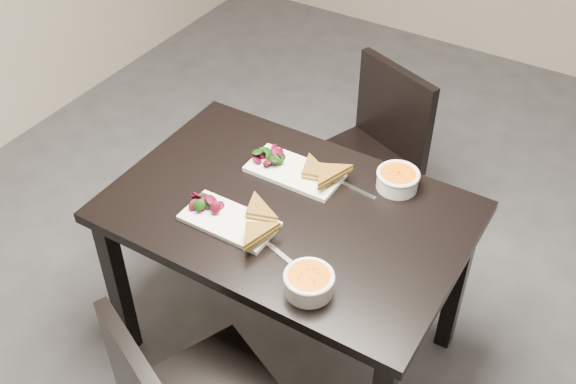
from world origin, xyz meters
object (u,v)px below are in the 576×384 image
at_px(table, 288,229).
at_px(soup_bowl_far, 398,179).
at_px(chair_far, 372,149).
at_px(plate_near, 229,221).
at_px(soup_bowl_near, 309,282).
at_px(plate_far, 295,172).

bearing_deg(table, soup_bowl_far, 46.98).
height_order(chair_far, plate_near, chair_far).
bearing_deg(table, plate_near, -127.60).
xyz_separation_m(chair_far, soup_bowl_far, (0.30, -0.48, 0.30)).
distance_m(chair_far, soup_bowl_near, 1.13).
xyz_separation_m(soup_bowl_near, soup_bowl_far, (0.03, 0.57, -0.00)).
bearing_deg(soup_bowl_far, table, -133.02).
bearing_deg(plate_near, plate_far, 80.85).
height_order(chair_far, plate_far, chair_far).
relative_size(chair_far, soup_bowl_far, 5.63).
xyz_separation_m(plate_near, plate_far, (0.05, 0.33, 0.00)).
bearing_deg(soup_bowl_far, chair_far, 122.46).
bearing_deg(table, soup_bowl_near, -49.16).
distance_m(table, chair_far, 0.79).
xyz_separation_m(soup_bowl_near, plate_far, (-0.32, 0.45, -0.03)).
bearing_deg(plate_far, table, -66.26).
height_order(table, soup_bowl_near, soup_bowl_near).
xyz_separation_m(table, plate_near, (-0.13, -0.16, 0.11)).
relative_size(plate_far, soup_bowl_far, 2.24).
height_order(soup_bowl_near, plate_far, soup_bowl_near).
relative_size(plate_near, soup_bowl_near, 2.07).
bearing_deg(plate_far, soup_bowl_near, -54.75).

